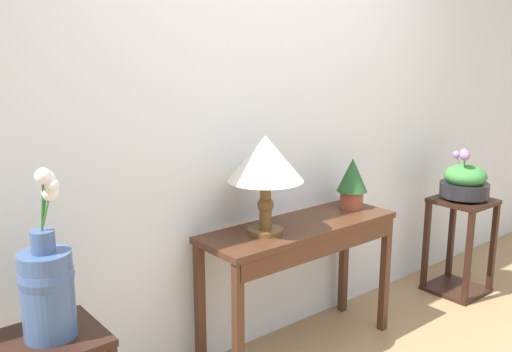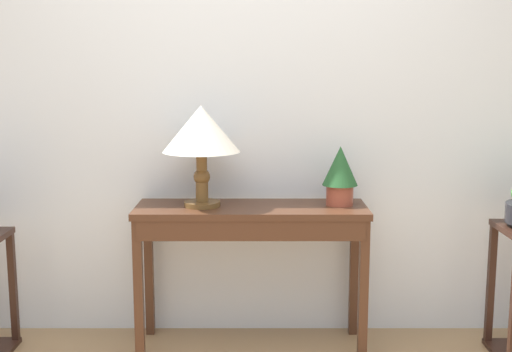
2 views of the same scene
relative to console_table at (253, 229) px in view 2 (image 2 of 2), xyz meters
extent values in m
cube|color=silver|center=(-0.03, 0.31, 0.75)|extent=(9.00, 0.10, 2.80)
cube|color=#472819|center=(0.00, 0.02, 0.10)|extent=(1.19, 0.40, 0.03)
cube|color=#472819|center=(0.00, -0.16, 0.03)|extent=(1.13, 0.03, 0.10)
cube|color=#472819|center=(-0.56, -0.14, -0.29)|extent=(0.04, 0.04, 0.73)
cube|color=#472819|center=(0.56, -0.14, -0.29)|extent=(0.04, 0.04, 0.73)
cube|color=#472819|center=(-0.56, 0.19, -0.29)|extent=(0.04, 0.04, 0.73)
cube|color=#472819|center=(0.56, 0.19, -0.29)|extent=(0.04, 0.04, 0.73)
cylinder|color=brown|center=(-0.25, 0.02, 0.13)|extent=(0.19, 0.19, 0.02)
cylinder|color=brown|center=(-0.25, 0.02, 0.20)|extent=(0.07, 0.07, 0.13)
sphere|color=brown|center=(-0.25, 0.02, 0.27)|extent=(0.09, 0.09, 0.09)
cylinder|color=brown|center=(-0.25, 0.02, 0.33)|extent=(0.06, 0.06, 0.13)
cone|color=beige|center=(-0.25, 0.02, 0.51)|extent=(0.40, 0.40, 0.24)
cylinder|color=#9E4733|center=(0.46, 0.06, 0.17)|extent=(0.14, 0.14, 0.10)
cone|color=#235128|center=(0.46, 0.06, 0.32)|extent=(0.18, 0.18, 0.20)
cube|color=black|center=(-1.27, 0.05, -0.33)|extent=(0.04, 0.04, 0.58)
cube|color=black|center=(1.27, 0.04, -0.31)|extent=(0.04, 0.04, 0.63)
camera|label=1|loc=(-2.04, -2.08, 1.06)|focal=38.82mm
camera|label=2|loc=(0.02, -3.34, 0.83)|focal=46.73mm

